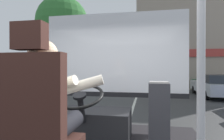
{
  "coord_description": "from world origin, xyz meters",
  "views": [
    {
      "loc": [
        0.55,
        -1.61,
        1.7
      ],
      "look_at": [
        -0.04,
        1.59,
        1.68
      ],
      "focal_mm": 29.77,
      "sensor_mm": 36.0,
      "label": 1
    }
  ],
  "objects": [
    {
      "name": "windshield_panel",
      "position": [
        0.0,
        1.62,
        1.78
      ],
      "size": [
        2.5,
        0.08,
        1.48
      ],
      "color": "white"
    },
    {
      "name": "fare_box",
      "position": [
        0.7,
        0.69,
        1.14
      ],
      "size": [
        0.24,
        0.23,
        0.81
      ],
      "color": "#333338",
      "rests_on": "bus_floor"
    },
    {
      "name": "ground",
      "position": [
        0.0,
        8.8,
        -0.02
      ],
      "size": [
        18.0,
        44.0,
        0.06
      ],
      "color": "#393939"
    },
    {
      "name": "shop_building",
      "position": [
        5.38,
        16.5,
        4.43
      ],
      "size": [
        11.2,
        5.1,
        8.87
      ],
      "color": "gray",
      "rests_on": "ground"
    },
    {
      "name": "street_tree",
      "position": [
        -4.26,
        8.54,
        4.4
      ],
      "size": [
        3.0,
        3.0,
        5.92
      ],
      "color": "#4C3828",
      "rests_on": "ground"
    },
    {
      "name": "parked_car_green",
      "position": [
        5.1,
        15.6,
        0.69
      ],
      "size": [
        1.97,
        3.85,
        1.34
      ],
      "color": "#195633",
      "rests_on": "ground"
    },
    {
      "name": "driver_seat",
      "position": [
        -0.2,
        -0.41,
        1.26
      ],
      "size": [
        0.48,
        0.48,
        1.27
      ],
      "color": "black",
      "rests_on": "bus_floor"
    },
    {
      "name": "bus_driver",
      "position": [
        -0.2,
        -0.29,
        1.42
      ],
      "size": [
        0.8,
        0.59,
        0.77
      ],
      "color": "black",
      "rests_on": "driver_seat"
    },
    {
      "name": "parked_car_charcoal",
      "position": [
        4.7,
        20.74,
        0.7
      ],
      "size": [
        1.79,
        3.89,
        1.37
      ],
      "color": "#474C51",
      "rests_on": "ground"
    },
    {
      "name": "steering_console",
      "position": [
        -0.2,
        0.81,
        0.96
      ],
      "size": [
        1.1,
        0.96,
        0.77
      ],
      "color": "black",
      "rests_on": "bus_floor"
    },
    {
      "name": "parked_car_silver",
      "position": [
        4.74,
        10.6,
        0.7
      ],
      "size": [
        1.98,
        4.31,
        1.35
      ],
      "color": "silver",
      "rests_on": "ground"
    },
    {
      "name": "handrail_pole",
      "position": [
        0.85,
        -0.52,
        1.8
      ],
      "size": [
        0.04,
        0.04,
        2.13
      ],
      "color": "#B7B7BC",
      "rests_on": "bus_floor"
    }
  ]
}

